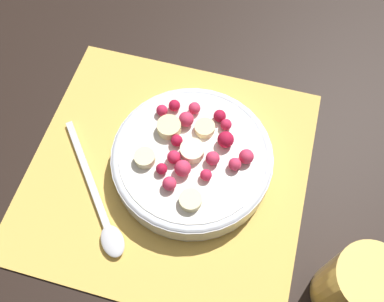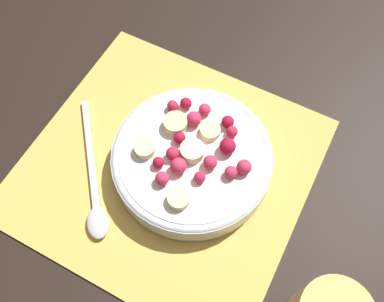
# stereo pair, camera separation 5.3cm
# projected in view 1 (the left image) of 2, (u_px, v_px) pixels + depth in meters

# --- Properties ---
(ground_plane) EXTENTS (3.00, 3.00, 0.00)m
(ground_plane) POSITION_uv_depth(u_px,v_px,m) (168.00, 172.00, 0.57)
(ground_plane) COLOR black
(placemat) EXTENTS (0.36, 0.35, 0.01)m
(placemat) POSITION_uv_depth(u_px,v_px,m) (168.00, 171.00, 0.57)
(placemat) COLOR #E0B251
(placemat) RESTS_ON ground_plane
(fruit_bowl) EXTENTS (0.21, 0.21, 0.06)m
(fruit_bowl) POSITION_uv_depth(u_px,v_px,m) (192.00, 158.00, 0.55)
(fruit_bowl) COLOR silver
(fruit_bowl) RESTS_ON placemat
(spoon) EXTENTS (0.14, 0.17, 0.01)m
(spoon) POSITION_uv_depth(u_px,v_px,m) (102.00, 212.00, 0.53)
(spoon) COLOR silver
(spoon) RESTS_ON placemat
(drinking_glass) EXTENTS (0.07, 0.07, 0.10)m
(drinking_glass) POSITION_uv_depth(u_px,v_px,m) (356.00, 287.00, 0.45)
(drinking_glass) COLOR #F4CC66
(drinking_glass) RESTS_ON ground_plane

